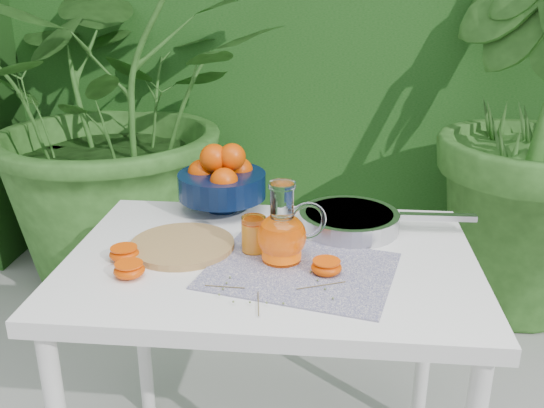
# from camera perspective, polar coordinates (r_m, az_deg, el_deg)

# --- Properties ---
(hedge_backdrop) EXTENTS (8.00, 1.65, 2.50)m
(hedge_backdrop) POSITION_cam_1_polar(r_m,az_deg,el_deg) (3.50, 6.59, 17.36)
(hedge_backdrop) COLOR #184B15
(hedge_backdrop) RESTS_ON ground
(potted_plant_left) EXTENTS (2.25, 2.25, 1.74)m
(potted_plant_left) POSITION_cam_1_polar(r_m,az_deg,el_deg) (2.87, -14.10, 9.54)
(potted_plant_left) COLOR #2B551D
(potted_plant_left) RESTS_ON ground
(potted_plant_right) EXTENTS (2.03, 2.03, 1.77)m
(potted_plant_right) POSITION_cam_1_polar(r_m,az_deg,el_deg) (2.77, 22.98, 8.45)
(potted_plant_right) COLOR #2B551D
(potted_plant_right) RESTS_ON ground
(white_table) EXTENTS (1.00, 0.70, 0.75)m
(white_table) POSITION_cam_1_polar(r_m,az_deg,el_deg) (1.53, -0.07, -7.69)
(white_table) COLOR white
(white_table) RESTS_ON ground
(placemat) EXTENTS (0.49, 0.42, 0.00)m
(placemat) POSITION_cam_1_polar(r_m,az_deg,el_deg) (1.42, 2.64, -6.26)
(placemat) COLOR #0D104D
(placemat) RESTS_ON white_table
(cutting_board) EXTENTS (0.31, 0.31, 0.02)m
(cutting_board) POSITION_cam_1_polar(r_m,az_deg,el_deg) (1.55, -8.46, -3.89)
(cutting_board) COLOR #A6864B
(cutting_board) RESTS_ON white_table
(fruit_bowl) EXTENTS (0.32, 0.32, 0.20)m
(fruit_bowl) POSITION_cam_1_polar(r_m,az_deg,el_deg) (1.76, -4.75, 2.32)
(fruit_bowl) COLOR black
(fruit_bowl) RESTS_ON white_table
(juice_pitcher) EXTENTS (0.18, 0.15, 0.20)m
(juice_pitcher) POSITION_cam_1_polar(r_m,az_deg,el_deg) (1.44, 1.02, -2.82)
(juice_pitcher) COLOR white
(juice_pitcher) RESTS_ON white_table
(juice_tumbler) EXTENTS (0.07, 0.07, 0.09)m
(juice_tumbler) POSITION_cam_1_polar(r_m,az_deg,el_deg) (1.50, -1.73, -2.92)
(juice_tumbler) COLOR white
(juice_tumbler) RESTS_ON white_table
(saute_pan) EXTENTS (0.48, 0.28, 0.05)m
(saute_pan) POSITION_cam_1_polar(r_m,az_deg,el_deg) (1.65, 7.41, -1.50)
(saute_pan) COLOR #B3B3B7
(saute_pan) RESTS_ON white_table
(orange_halves) EXTENTS (0.58, 0.17, 0.04)m
(orange_halves) POSITION_cam_1_polar(r_m,az_deg,el_deg) (1.43, -7.51, -5.55)
(orange_halves) COLOR #D85202
(orange_halves) RESTS_ON white_table
(thyme_sprigs) EXTENTS (0.31, 0.20, 0.01)m
(thyme_sprigs) POSITION_cam_1_polar(r_m,az_deg,el_deg) (1.33, -0.14, -8.19)
(thyme_sprigs) COLOR brown
(thyme_sprigs) RESTS_ON white_table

